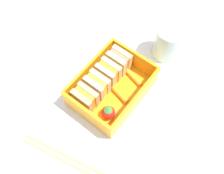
{
  "coord_description": "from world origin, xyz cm",
  "views": [
    {
      "loc": [
        -18.89,
        -14.59,
        50.75
      ],
      "look_at": [
        0.0,
        0.0,
        2.7
      ],
      "focal_mm": 40.0,
      "sensor_mm": 36.0,
      "label": 1
    }
  ],
  "objects_px": {
    "carrot_stick_left": "(119,94)",
    "sandwich_center_left": "(97,85)",
    "sandwich_center": "(108,73)",
    "strawberry_far_left": "(108,112)",
    "carrot_stick_far_left": "(134,77)",
    "chopstick_pair": "(69,160)",
    "sandwich_center_right": "(119,61)",
    "folded_napkin": "(167,136)",
    "sandwich_left": "(86,98)",
    "drinking_glass": "(168,42)"
  },
  "relations": [
    {
      "from": "sandwich_center",
      "to": "folded_napkin",
      "type": "relative_size",
      "value": 0.38
    },
    {
      "from": "sandwich_center_right",
      "to": "carrot_stick_left",
      "type": "relative_size",
      "value": 1.07
    },
    {
      "from": "sandwich_center_right",
      "to": "carrot_stick_far_left",
      "type": "height_order",
      "value": "sandwich_center_right"
    },
    {
      "from": "sandwich_center",
      "to": "strawberry_far_left",
      "type": "relative_size",
      "value": 1.44
    },
    {
      "from": "sandwich_left",
      "to": "folded_napkin",
      "type": "relative_size",
      "value": 0.38
    },
    {
      "from": "strawberry_far_left",
      "to": "folded_napkin",
      "type": "distance_m",
      "value": 0.13
    },
    {
      "from": "sandwich_center",
      "to": "chopstick_pair",
      "type": "height_order",
      "value": "sandwich_center"
    },
    {
      "from": "chopstick_pair",
      "to": "sandwich_center_left",
      "type": "bearing_deg",
      "value": 18.21
    },
    {
      "from": "sandwich_center",
      "to": "strawberry_far_left",
      "type": "distance_m",
      "value": 0.09
    },
    {
      "from": "sandwich_center",
      "to": "carrot_stick_left",
      "type": "height_order",
      "value": "sandwich_center"
    },
    {
      "from": "sandwich_center_left",
      "to": "chopstick_pair",
      "type": "xyz_separation_m",
      "value": [
        -0.15,
        -0.05,
        -0.03
      ]
    },
    {
      "from": "sandwich_center_left",
      "to": "strawberry_far_left",
      "type": "height_order",
      "value": "sandwich_center_left"
    },
    {
      "from": "sandwich_center_left",
      "to": "sandwich_center_right",
      "type": "height_order",
      "value": "same"
    },
    {
      "from": "sandwich_center_left",
      "to": "sandwich_center",
      "type": "distance_m",
      "value": 0.04
    },
    {
      "from": "carrot_stick_left",
      "to": "strawberry_far_left",
      "type": "bearing_deg",
      "value": -170.15
    },
    {
      "from": "sandwich_center_right",
      "to": "chopstick_pair",
      "type": "bearing_deg",
      "value": -167.67
    },
    {
      "from": "carrot_stick_far_left",
      "to": "folded_napkin",
      "type": "relative_size",
      "value": 0.36
    },
    {
      "from": "carrot_stick_far_left",
      "to": "chopstick_pair",
      "type": "relative_size",
      "value": 0.22
    },
    {
      "from": "sandwich_center_right",
      "to": "drinking_glass",
      "type": "relative_size",
      "value": 0.59
    },
    {
      "from": "chopstick_pair",
      "to": "drinking_glass",
      "type": "distance_m",
      "value": 0.34
    },
    {
      "from": "sandwich_center_right",
      "to": "folded_napkin",
      "type": "height_order",
      "value": "sandwich_center_right"
    },
    {
      "from": "sandwich_center",
      "to": "sandwich_center_right",
      "type": "bearing_deg",
      "value": 0.0
    },
    {
      "from": "chopstick_pair",
      "to": "drinking_glass",
      "type": "height_order",
      "value": "drinking_glass"
    },
    {
      "from": "sandwich_center_right",
      "to": "carrot_stick_far_left",
      "type": "xyz_separation_m",
      "value": [
        -0.0,
        -0.05,
        -0.02
      ]
    },
    {
      "from": "sandwich_center_right",
      "to": "chopstick_pair",
      "type": "distance_m",
      "value": 0.24
    },
    {
      "from": "sandwich_center",
      "to": "drinking_glass",
      "type": "relative_size",
      "value": 0.59
    },
    {
      "from": "sandwich_center",
      "to": "drinking_glass",
      "type": "bearing_deg",
      "value": -22.87
    },
    {
      "from": "sandwich_center_right",
      "to": "drinking_glass",
      "type": "bearing_deg",
      "value": -29.8
    },
    {
      "from": "carrot_stick_left",
      "to": "carrot_stick_far_left",
      "type": "relative_size",
      "value": 0.99
    },
    {
      "from": "sandwich_center_right",
      "to": "drinking_glass",
      "type": "distance_m",
      "value": 0.12
    },
    {
      "from": "sandwich_center_right",
      "to": "sandwich_center",
      "type": "bearing_deg",
      "value": 180.0
    },
    {
      "from": "chopstick_pair",
      "to": "drinking_glass",
      "type": "relative_size",
      "value": 2.49
    },
    {
      "from": "strawberry_far_left",
      "to": "chopstick_pair",
      "type": "xyz_separation_m",
      "value": [
        -0.12,
        0.0,
        -0.02
      ]
    },
    {
      "from": "chopstick_pair",
      "to": "folded_napkin",
      "type": "bearing_deg",
      "value": -38.35
    },
    {
      "from": "sandwich_center",
      "to": "sandwich_center_right",
      "type": "height_order",
      "value": "same"
    },
    {
      "from": "sandwich_left",
      "to": "sandwich_center_right",
      "type": "bearing_deg",
      "value": 0.0
    },
    {
      "from": "sandwich_center",
      "to": "sandwich_left",
      "type": "bearing_deg",
      "value": 180.0
    },
    {
      "from": "sandwich_center_left",
      "to": "drinking_glass",
      "type": "distance_m",
      "value": 0.19
    },
    {
      "from": "carrot_stick_left",
      "to": "chopstick_pair",
      "type": "bearing_deg",
      "value": -178.61
    },
    {
      "from": "sandwich_center_left",
      "to": "carrot_stick_far_left",
      "type": "relative_size",
      "value": 1.06
    },
    {
      "from": "sandwich_left",
      "to": "chopstick_pair",
      "type": "bearing_deg",
      "value": -156.25
    },
    {
      "from": "sandwich_center",
      "to": "folded_napkin",
      "type": "distance_m",
      "value": 0.18
    },
    {
      "from": "chopstick_pair",
      "to": "sandwich_center",
      "type": "bearing_deg",
      "value": 14.71
    },
    {
      "from": "folded_napkin",
      "to": "sandwich_center_left",
      "type": "bearing_deg",
      "value": 93.06
    },
    {
      "from": "carrot_stick_left",
      "to": "sandwich_center_left",
      "type": "bearing_deg",
      "value": 111.58
    },
    {
      "from": "sandwich_center_right",
      "to": "carrot_stick_left",
      "type": "xyz_separation_m",
      "value": [
        -0.06,
        -0.05,
        -0.02
      ]
    },
    {
      "from": "drinking_glass",
      "to": "folded_napkin",
      "type": "bearing_deg",
      "value": -146.36
    },
    {
      "from": "sandwich_center_left",
      "to": "folded_napkin",
      "type": "height_order",
      "value": "sandwich_center_left"
    },
    {
      "from": "sandwich_center",
      "to": "sandwich_center_left",
      "type": "bearing_deg",
      "value": 180.0
    },
    {
      "from": "sandwich_center",
      "to": "carrot_stick_left",
      "type": "bearing_deg",
      "value": -113.8
    }
  ]
}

